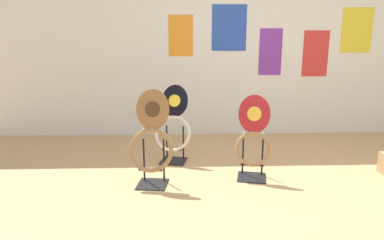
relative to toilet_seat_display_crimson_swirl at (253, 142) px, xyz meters
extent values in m
plane|color=tan|center=(0.24, -0.63, -0.38)|extent=(14.00, 14.00, 0.00)
cube|color=silver|center=(0.24, 1.70, 0.92)|extent=(8.00, 0.06, 2.60)
cube|color=red|center=(1.22, 1.67, 0.79)|extent=(0.36, 0.01, 0.64)
cube|color=orange|center=(-0.70, 1.67, 1.04)|extent=(0.34, 0.01, 0.56)
cube|color=#284CAD|center=(-0.03, 1.67, 1.15)|extent=(0.48, 0.01, 0.62)
cube|color=purple|center=(0.57, 1.67, 0.82)|extent=(0.32, 0.01, 0.65)
cube|color=yellow|center=(1.78, 1.67, 1.12)|extent=(0.44, 0.01, 0.62)
cube|color=black|center=(0.00, -0.01, -0.37)|extent=(0.33, 0.33, 0.01)
cylinder|color=black|center=(-0.08, 0.10, -0.17)|extent=(0.02, 0.02, 0.38)
cylinder|color=black|center=(0.11, 0.05, -0.17)|extent=(0.02, 0.02, 0.38)
cylinder|color=black|center=(-0.02, -0.09, -0.21)|extent=(0.22, 0.07, 0.02)
torus|color=#9E7042|center=(-0.01, -0.03, -0.06)|extent=(0.38, 0.24, 0.34)
ellipsoid|color=#AD1E23|center=(0.01, 0.06, 0.27)|extent=(0.33, 0.17, 0.38)
ellipsoid|color=yellow|center=(0.01, 0.05, 0.27)|extent=(0.15, 0.07, 0.14)
sphere|color=silver|center=(-0.08, 0.04, 0.08)|extent=(0.02, 0.02, 0.02)
sphere|color=silver|center=(0.09, 0.00, 0.08)|extent=(0.02, 0.02, 0.02)
cube|color=black|center=(-0.80, 0.50, -0.37)|extent=(0.33, 0.33, 0.01)
cylinder|color=black|center=(-0.88, 0.61, -0.17)|extent=(0.02, 0.02, 0.39)
cylinder|color=black|center=(-0.68, 0.57, -0.17)|extent=(0.02, 0.02, 0.39)
cylinder|color=black|center=(-0.81, 0.43, -0.21)|extent=(0.22, 0.06, 0.02)
torus|color=beige|center=(-0.80, 0.48, -0.04)|extent=(0.44, 0.29, 0.39)
ellipsoid|color=black|center=(-0.78, 0.60, 0.31)|extent=(0.32, 0.18, 0.36)
ellipsoid|color=yellow|center=(-0.78, 0.59, 0.31)|extent=(0.14, 0.07, 0.14)
sphere|color=silver|center=(-0.87, 0.57, 0.13)|extent=(0.02, 0.02, 0.02)
sphere|color=silver|center=(-0.71, 0.54, 0.13)|extent=(0.02, 0.02, 0.02)
cube|color=black|center=(-0.99, -0.15, -0.37)|extent=(0.31, 0.31, 0.01)
cylinder|color=black|center=(-1.07, -0.05, -0.16)|extent=(0.02, 0.02, 0.42)
cylinder|color=black|center=(-0.88, -0.07, -0.16)|extent=(0.02, 0.02, 0.42)
cylinder|color=black|center=(-1.00, -0.23, -0.20)|extent=(0.22, 0.05, 0.02)
torus|color=#9E7042|center=(-0.99, -0.17, -0.02)|extent=(0.44, 0.25, 0.40)
ellipsoid|color=#936033|center=(-0.98, -0.06, 0.34)|extent=(0.33, 0.14, 0.38)
ellipsoid|color=#4C2D19|center=(-0.98, -0.07, 0.34)|extent=(0.15, 0.06, 0.14)
sphere|color=silver|center=(-1.07, -0.09, 0.15)|extent=(0.02, 0.02, 0.02)
sphere|color=silver|center=(-0.89, -0.11, 0.15)|extent=(0.02, 0.02, 0.02)
camera|label=1|loc=(-0.72, -3.21, 0.96)|focal=32.00mm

